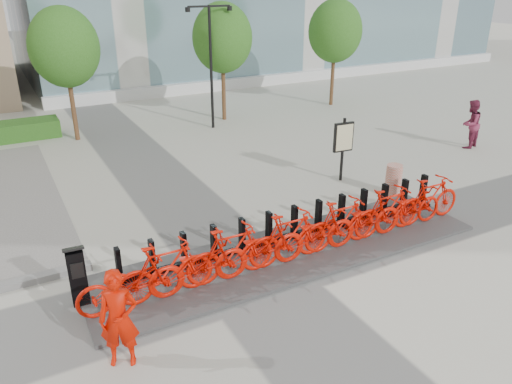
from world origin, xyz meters
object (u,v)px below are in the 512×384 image
construction_barrel (393,180)px  map_sign (343,140)px  worker_red (119,319)px  pedestrian (471,124)px  bike_0 (130,283)px  kiosk (77,276)px

construction_barrel → map_sign: map_sign is taller
construction_barrel → worker_red: bearing=-160.0°
pedestrian → construction_barrel: 5.99m
pedestrian → map_sign: bearing=-12.2°
bike_0 → map_sign: map_sign is taller
kiosk → construction_barrel: size_ratio=1.41×
worker_red → bike_0: bearing=91.4°
construction_barrel → map_sign: size_ratio=0.45×
bike_0 → kiosk: (-0.86, 0.61, 0.07)m
worker_red → pedestrian: (14.62, 5.31, 0.02)m
bike_0 → construction_barrel: bearing=-77.2°
pedestrian → map_sign: 6.35m
worker_red → map_sign: (8.29, 4.90, 0.46)m
bike_0 → pedestrian: (14.09, 3.94, 0.29)m
pedestrian → bike_0: bearing=-0.3°
worker_red → construction_barrel: (9.00, 3.28, -0.43)m
construction_barrel → bike_0: bearing=-167.2°
worker_red → map_sign: bearing=53.1°
construction_barrel → kiosk: bearing=-172.0°
bike_0 → map_sign: bearing=-65.5°
map_sign → kiosk: bearing=-156.5°
kiosk → construction_barrel: (9.33, 1.31, -0.24)m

